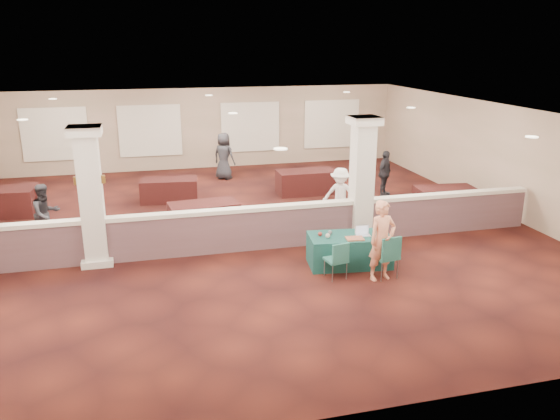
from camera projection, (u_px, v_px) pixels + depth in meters
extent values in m
plane|color=#401610|center=(236.00, 230.00, 14.92)|extent=(16.00, 16.00, 0.00)
cube|color=gray|center=(201.00, 129.00, 21.85)|extent=(16.00, 0.04, 3.20)
cube|color=gray|center=(337.00, 313.00, 7.03)|extent=(16.00, 0.04, 3.20)
cube|color=gray|center=(499.00, 158.00, 16.31)|extent=(0.04, 16.00, 3.20)
cube|color=white|center=(233.00, 113.00, 13.97)|extent=(16.00, 16.00, 0.02)
cube|color=brown|center=(246.00, 231.00, 13.38)|extent=(15.60, 0.20, 1.00)
cube|color=beige|center=(245.00, 209.00, 13.22)|extent=(15.60, 0.28, 0.10)
cube|color=silver|center=(91.00, 197.00, 12.24)|extent=(0.50, 0.50, 3.20)
cube|color=silver|center=(98.00, 260.00, 12.69)|extent=(0.70, 0.70, 0.16)
cube|color=silver|center=(84.00, 131.00, 11.79)|extent=(0.72, 0.72, 0.20)
cube|color=silver|center=(362.00, 180.00, 13.75)|extent=(0.50, 0.50, 3.20)
cube|color=silver|center=(359.00, 237.00, 14.20)|extent=(0.70, 0.70, 0.16)
cube|color=silver|center=(364.00, 120.00, 13.31)|extent=(0.72, 0.72, 0.20)
cylinder|color=brown|center=(76.00, 181.00, 12.05)|extent=(0.12, 0.12, 0.18)
cylinder|color=silver|center=(76.00, 181.00, 12.05)|extent=(0.09, 0.09, 0.10)
cylinder|color=brown|center=(103.00, 179.00, 12.18)|extent=(0.12, 0.12, 0.18)
cylinder|color=silver|center=(103.00, 179.00, 12.18)|extent=(0.09, 0.09, 0.10)
cube|color=#0E3535|center=(349.00, 250.00, 12.53)|extent=(1.96, 1.15, 0.71)
cube|color=#1E5753|center=(385.00, 256.00, 11.85)|extent=(0.56, 0.56, 0.06)
cube|color=#1E5753|center=(392.00, 248.00, 11.58)|extent=(0.47, 0.13, 0.47)
cylinder|color=slate|center=(382.00, 272.00, 11.67)|extent=(0.03, 0.03, 0.45)
cylinder|color=slate|center=(397.00, 269.00, 11.82)|extent=(0.03, 0.03, 0.45)
cylinder|color=slate|center=(371.00, 265.00, 12.03)|extent=(0.03, 0.03, 0.45)
cylinder|color=slate|center=(387.00, 262.00, 12.18)|extent=(0.03, 0.03, 0.45)
cube|color=#1E5753|center=(336.00, 260.00, 11.82)|extent=(0.50, 0.50, 0.06)
cube|color=#1E5753|center=(341.00, 253.00, 11.58)|extent=(0.41, 0.12, 0.41)
cylinder|color=slate|center=(332.00, 274.00, 11.66)|extent=(0.03, 0.03, 0.39)
cylinder|color=slate|center=(347.00, 271.00, 11.80)|extent=(0.03, 0.03, 0.39)
cylinder|color=slate|center=(324.00, 268.00, 11.97)|extent=(0.03, 0.03, 0.39)
cylinder|color=slate|center=(338.00, 265.00, 12.11)|extent=(0.03, 0.03, 0.39)
imported|color=#D3775B|center=(382.00, 241.00, 11.63)|extent=(0.70, 0.53, 1.76)
cube|color=black|center=(0.00, 203.00, 16.06)|extent=(2.06, 1.15, 0.81)
cube|color=black|center=(204.00, 216.00, 14.89)|extent=(1.95, 1.13, 0.75)
cube|color=black|center=(445.00, 199.00, 16.60)|extent=(1.86, 1.08, 0.72)
cube|color=black|center=(6.00, 201.00, 16.28)|extent=(2.06, 1.29, 0.78)
cube|color=black|center=(169.00, 190.00, 17.57)|extent=(1.87, 1.08, 0.73)
cube|color=black|center=(306.00, 182.00, 18.45)|extent=(1.94, 0.97, 0.79)
imported|color=black|center=(46.00, 214.00, 13.75)|extent=(0.84, 0.80, 1.56)
imported|color=white|center=(340.00, 195.00, 15.38)|extent=(1.10, 0.93, 1.58)
imported|color=black|center=(385.00, 173.00, 18.09)|extent=(0.94, 0.91, 1.52)
imported|color=black|center=(224.00, 156.00, 20.24)|extent=(0.96, 0.90, 1.74)
cube|color=silver|center=(363.00, 235.00, 12.41)|extent=(0.35, 0.26, 0.02)
cube|color=silver|center=(362.00, 229.00, 12.48)|extent=(0.32, 0.05, 0.22)
cube|color=#ADB7D0|center=(362.00, 230.00, 12.48)|extent=(0.29, 0.04, 0.19)
cube|color=#CF5221|center=(355.00, 239.00, 12.19)|extent=(0.42, 0.34, 0.03)
sphere|color=#BFB19D|center=(328.00, 236.00, 12.25)|extent=(0.11, 0.11, 0.11)
sphere|color=maroon|center=(320.00, 234.00, 12.37)|extent=(0.10, 0.10, 0.10)
sphere|color=#4A4A4F|center=(330.00, 233.00, 12.47)|extent=(0.10, 0.10, 0.10)
cube|color=red|center=(381.00, 238.00, 12.24)|extent=(0.12, 0.04, 0.01)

